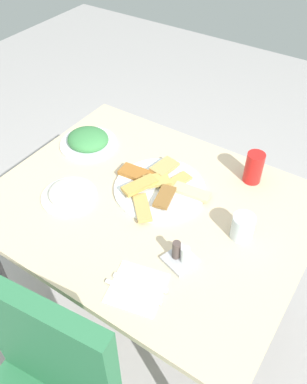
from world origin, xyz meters
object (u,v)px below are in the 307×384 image
object	(u,v)px
salad_plate_rice	(88,140)
soda_can	(254,168)
salad_plate_greens	(68,194)
spoon	(133,292)
condiment_caddy	(180,256)
paper_napkin	(137,288)
fork	(140,283)
pide_platter	(159,187)
drinking_glass	(243,227)
dining_table	(149,219)

from	to	relation	value
salad_plate_rice	soda_can	xyz separation A→B (m)	(-0.65, -0.17, 0.04)
salad_plate_greens	spoon	xyz separation A→B (m)	(-0.42, 0.19, -0.01)
soda_can	condiment_caddy	distance (m)	0.47
paper_napkin	fork	bearing A→B (deg)	-90.00
pide_platter	drinking_glass	bearing A→B (deg)	173.73
pide_platter	drinking_glass	world-z (taller)	drinking_glass
dining_table	spoon	world-z (taller)	spoon
salad_plate_rice	paper_napkin	distance (m)	0.72
salad_plate_greens	spoon	world-z (taller)	salad_plate_greens
pide_platter	salad_plate_rice	bearing A→B (deg)	-9.59
salad_plate_rice	salad_plate_greens	bearing A→B (deg)	117.32
paper_napkin	spoon	world-z (taller)	spoon
salad_plate_rice	pide_platter	bearing A→B (deg)	170.41
condiment_caddy	paper_napkin	bearing A→B (deg)	70.42
salad_plate_rice	paper_napkin	size ratio (longest dim) A/B	1.53
spoon	condiment_caddy	xyz separation A→B (m)	(-0.05, -0.17, 0.02)
condiment_caddy	soda_can	bearing A→B (deg)	-93.82
paper_napkin	spoon	xyz separation A→B (m)	(0.00, 0.02, 0.00)
fork	spoon	distance (m)	0.04
drinking_glass	spoon	world-z (taller)	drinking_glass
salad_plate_rice	drinking_glass	world-z (taller)	drinking_glass
soda_can	drinking_glass	world-z (taller)	soda_can
soda_can	condiment_caddy	world-z (taller)	soda_can
fork	dining_table	bearing A→B (deg)	-74.77
drinking_glass	paper_napkin	distance (m)	0.39
dining_table	paper_napkin	distance (m)	0.36
salad_plate_rice	spoon	bearing A→B (deg)	140.19
salad_plate_rice	drinking_glass	xyz separation A→B (m)	(-0.73, 0.10, 0.02)
soda_can	condiment_caddy	xyz separation A→B (m)	(0.03, 0.47, -0.04)
condiment_caddy	spoon	bearing A→B (deg)	72.34
salad_plate_greens	fork	size ratio (longest dim) A/B	1.18
salad_plate_greens	condiment_caddy	distance (m)	0.48
salad_plate_rice	spoon	distance (m)	0.73
paper_napkin	salad_plate_rice	bearing A→B (deg)	-38.71
salad_plate_greens	drinking_glass	world-z (taller)	drinking_glass
spoon	salad_plate_greens	bearing A→B (deg)	-33.42
soda_can	fork	size ratio (longest dim) A/B	0.72
drinking_glass	fork	xyz separation A→B (m)	(0.17, 0.33, -0.04)
salad_plate_greens	drinking_glass	size ratio (longest dim) A/B	2.31
pide_platter	fork	size ratio (longest dim) A/B	2.11
spoon	soda_can	bearing A→B (deg)	-106.52
salad_plate_rice	drinking_glass	size ratio (longest dim) A/B	2.70
dining_table	salad_plate_greens	size ratio (longest dim) A/B	5.46
salad_plate_rice	fork	bearing A→B (deg)	142.42
drinking_glass	condiment_caddy	distance (m)	0.23
pide_platter	condiment_caddy	world-z (taller)	condiment_caddy
spoon	condiment_caddy	bearing A→B (deg)	-116.53
pide_platter	paper_napkin	world-z (taller)	pide_platter
pide_platter	fork	world-z (taller)	pide_platter
salad_plate_greens	soda_can	size ratio (longest dim) A/B	1.65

